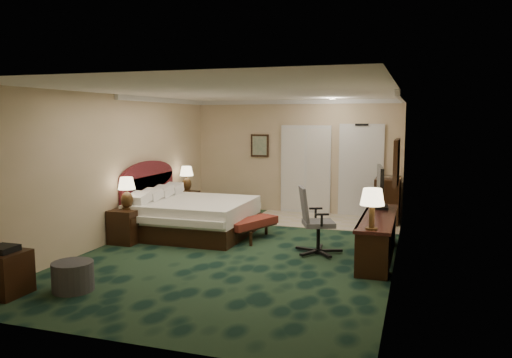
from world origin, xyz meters
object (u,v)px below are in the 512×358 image
(desk, at_px, (378,237))
(ottoman, at_px, (73,276))
(bed, at_px, (194,217))
(nightstand_near, at_px, (126,226))
(tv, at_px, (380,187))
(minibar, at_px, (387,200))
(nightstand_far, at_px, (186,204))
(lamp_far, at_px, (187,179))
(side_table, at_px, (4,274))
(bed_bench, at_px, (251,229))
(lamp_near, at_px, (127,193))
(desk_chair, at_px, (319,220))

(desk, bearing_deg, ottoman, -142.42)
(bed, bearing_deg, ottoman, -92.41)
(bed, relative_size, nightstand_near, 3.46)
(tv, bearing_deg, minibar, 82.01)
(nightstand_far, height_order, lamp_far, lamp_far)
(bed, xyz_separation_m, side_table, (-0.87, -3.85, -0.05))
(bed_bench, bearing_deg, tv, 26.11)
(side_table, bearing_deg, lamp_far, 90.40)
(lamp_near, bearing_deg, nightstand_near, -104.94)
(minibar, bearing_deg, desk_chair, -107.39)
(nightstand_far, distance_m, tv, 4.70)
(side_table, relative_size, desk_chair, 0.50)
(desk, xyz_separation_m, minibar, (-0.03, 2.96, 0.14))
(nightstand_near, distance_m, lamp_near, 0.60)
(tv, relative_size, desk_chair, 0.84)
(side_table, height_order, desk_chair, desk_chair)
(tv, bearing_deg, lamp_far, 154.21)
(bed_bench, bearing_deg, lamp_near, -134.19)
(ottoman, relative_size, desk_chair, 0.48)
(nightstand_near, height_order, lamp_near, lamp_near)
(bed, bearing_deg, tv, 1.97)
(lamp_near, relative_size, desk, 0.24)
(bed, xyz_separation_m, desk_chair, (2.59, -0.63, 0.23))
(tv, bearing_deg, desk, -94.69)
(nightstand_far, distance_m, lamp_far, 0.59)
(nightstand_near, bearing_deg, desk, 4.96)
(nightstand_near, relative_size, side_table, 1.09)
(nightstand_far, relative_size, lamp_far, 1.02)
(ottoman, height_order, desk_chair, desk_chair)
(minibar, bearing_deg, side_table, -125.26)
(lamp_far, distance_m, desk_chair, 4.14)
(nightstand_far, height_order, bed_bench, nightstand_far)
(bed_bench, bearing_deg, desk_chair, -1.07)
(desk_chair, bearing_deg, bed_bench, 134.85)
(desk_chair, xyz_separation_m, minibar, (0.94, 3.01, -0.08))
(nightstand_far, distance_m, side_table, 5.36)
(nightstand_near, relative_size, nightstand_far, 1.04)
(lamp_far, xyz_separation_m, tv, (4.43, -1.44, 0.18))
(lamp_far, distance_m, bed_bench, 2.73)
(tv, relative_size, minibar, 0.97)
(nightstand_far, relative_size, side_table, 1.04)
(nightstand_far, distance_m, lamp_near, 2.53)
(ottoman, distance_m, minibar, 6.88)
(lamp_far, distance_m, desk, 4.99)
(nightstand_far, bearing_deg, lamp_near, -89.57)
(nightstand_near, height_order, tv, tv)
(lamp_far, xyz_separation_m, bed_bench, (2.11, -1.60, -0.69))
(desk, relative_size, desk_chair, 2.13)
(lamp_far, bearing_deg, bed, -59.78)
(desk, bearing_deg, minibar, 90.54)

